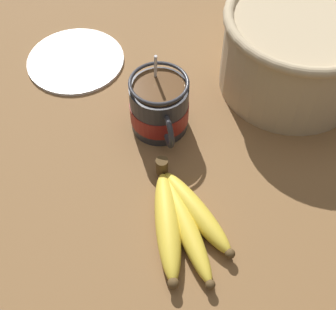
{
  "coord_description": "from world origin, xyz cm",
  "views": [
    {
      "loc": [
        44.96,
        -14.8,
        66.87
      ],
      "look_at": [
        2.67,
        -4.0,
        8.32
      ],
      "focal_mm": 50.0,
      "sensor_mm": 36.0,
      "label": 1
    }
  ],
  "objects_px": {
    "banana_bunch": "(182,220)",
    "small_plate": "(76,60)",
    "coffee_mug": "(159,107)",
    "woven_basket": "(297,49)"
  },
  "relations": [
    {
      "from": "small_plate",
      "to": "coffee_mug",
      "type": "bearing_deg",
      "value": 31.28
    },
    {
      "from": "banana_bunch",
      "to": "woven_basket",
      "type": "height_order",
      "value": "woven_basket"
    },
    {
      "from": "banana_bunch",
      "to": "small_plate",
      "type": "distance_m",
      "value": 0.42
    },
    {
      "from": "woven_basket",
      "to": "coffee_mug",
      "type": "bearing_deg",
      "value": -80.99
    },
    {
      "from": "banana_bunch",
      "to": "coffee_mug",
      "type": "bearing_deg",
      "value": 175.53
    },
    {
      "from": "banana_bunch",
      "to": "small_plate",
      "type": "bearing_deg",
      "value": -165.27
    },
    {
      "from": "coffee_mug",
      "to": "banana_bunch",
      "type": "distance_m",
      "value": 0.21
    },
    {
      "from": "coffee_mug",
      "to": "small_plate",
      "type": "bearing_deg",
      "value": -148.72
    },
    {
      "from": "banana_bunch",
      "to": "small_plate",
      "type": "relative_size",
      "value": 1.15
    },
    {
      "from": "coffee_mug",
      "to": "woven_basket",
      "type": "bearing_deg",
      "value": 99.01
    }
  ]
}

